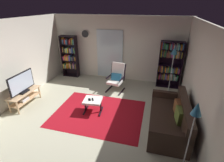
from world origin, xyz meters
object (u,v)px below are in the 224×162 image
Objects in this scene: bookshelf_near_tv at (70,55)px; floor_lamp_by_sofa at (194,120)px; leather_sofa at (170,119)px; floor_lamp_by_shelf at (174,55)px; television at (22,83)px; lounge_armchair at (117,77)px; ottoman at (93,102)px; wall_clock at (85,34)px; tv_stand at (25,97)px; bookshelf_near_sofa at (170,63)px; tv_remote at (93,99)px; cell_phone at (89,100)px.

bookshelf_near_tv is 5.78m from floor_lamp_by_sofa.
floor_lamp_by_shelf is at bearing 89.22° from leather_sofa.
television is 0.95× the size of lounge_armchair.
wall_clock reaches higher than ottoman.
tv_stand is 2.70m from bookshelf_near_tv.
floor_lamp_by_shelf is (0.02, -0.68, 0.50)m from bookshelf_near_sofa.
floor_lamp_by_sofa is at bearing -47.63° from wall_clock.
bookshelf_near_tv reaches higher than tv_remote.
television is 4.45m from leather_sofa.
leather_sofa is 4.71m from wall_clock.
wall_clock is (0.97, 2.82, 1.55)m from tv_stand.
leather_sofa is (4.14, -2.58, -0.66)m from bookshelf_near_tv.
cell_phone is at bearing -52.57° from bookshelf_near_tv.
tv_remote is (-2.20, -2.39, -0.52)m from bookshelf_near_sofa.
leather_sofa is 2.21m from tv_remote.
television is 2.27m from ottoman.
ottoman is at bearing -102.15° from lounge_armchair.
ottoman is at bearing 175.14° from leather_sofa.
bookshelf_near_tv is 12.75× the size of cell_phone.
bookshelf_near_tv reaches higher than tv_stand.
lounge_armchair is (2.28, -0.80, -0.42)m from bookshelf_near_tv.
floor_lamp_by_shelf reaches higher than television.
leather_sofa is at bearing -90.03° from bookshelf_near_sofa.
tv_remote is 3.23m from wall_clock.
leather_sofa is at bearing -34.05° from cell_phone.
floor_lamp_by_sofa is 3.13m from floor_lamp_by_shelf.
leather_sofa is 1.55m from floor_lamp_by_sofa.
bookshelf_near_sofa is 2.65m from leather_sofa.
television is 6.77× the size of tv_remote.
cell_phone is (-0.09, -0.03, -0.00)m from tv_remote.
lounge_armchair is (-1.86, -0.79, -0.41)m from bookshelf_near_sofa.
leather_sofa is 1.89× the size of lounge_armchair.
bookshelf_near_tv is 2.46m from lounge_armchair.
bookshelf_near_sofa is 3.58m from wall_clock.
floor_lamp_by_sofa is at bearing -55.48° from lounge_armchair.
television is at bearing -96.26° from bookshelf_near_tv.
floor_lamp_by_shelf reaches higher than ottoman.
cell_phone is at bearing 4.82° from tv_stand.
tv_stand is 7.69× the size of tv_remote.
cell_phone is 0.48× the size of wall_clock.
tv_stand is at bearing -109.04° from wall_clock.
bookshelf_near_tv reaches higher than ottoman.
tv_stand is 1.08× the size of lounge_armchair.
tv_remote reaches higher than cell_phone.
lounge_armchair is 1.79× the size of ottoman.
floor_lamp_by_shelf is at bearing 23.16° from television.
wall_clock reaches higher than bookshelf_near_sofa.
bookshelf_near_sofa is (4.43, 2.60, 0.65)m from tv_stand.
floor_lamp_by_sofa reaches higher than ottoman.
ottoman is 0.33× the size of floor_lamp_by_shelf.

